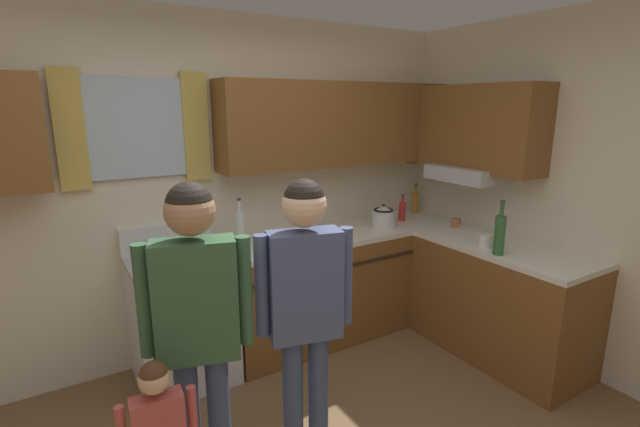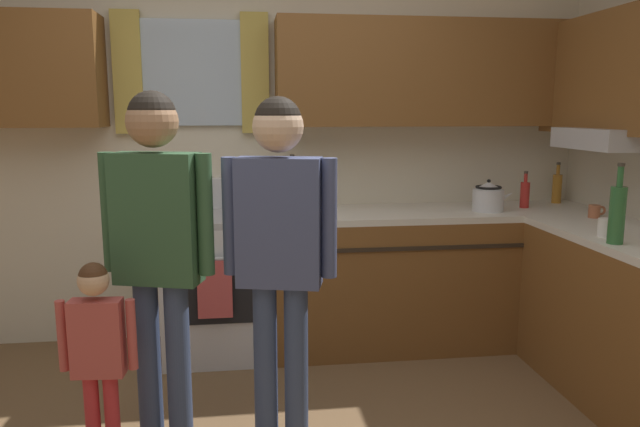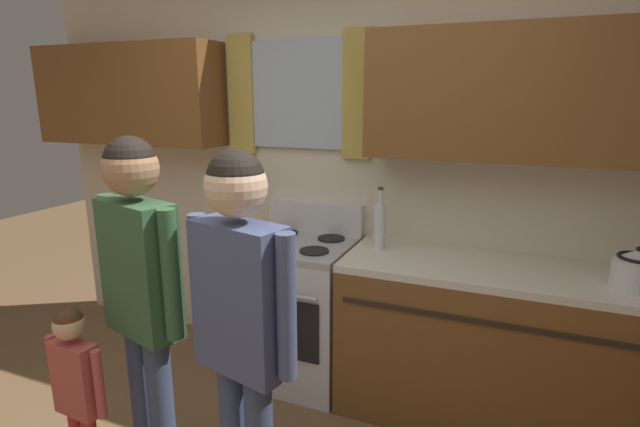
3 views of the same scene
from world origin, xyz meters
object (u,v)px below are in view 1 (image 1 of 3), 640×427
adult_in_plaid (305,296)px  bottle_wine_green (500,234)px  stove_oven (182,317)px  adult_holding_child (197,313)px  cup_terracotta (456,222)px  bottle_oil_amber (415,202)px  bottle_tall_clear (240,228)px  stovetop_kettle (384,217)px  bottle_sauce_red (402,211)px  mug_ceramic_white (485,241)px

adult_in_plaid → bottle_wine_green: bearing=3.9°
stove_oven → adult_holding_child: adult_holding_child is taller
cup_terracotta → bottle_oil_amber: bearing=83.0°
cup_terracotta → adult_holding_child: bearing=-163.9°
bottle_tall_clear → adult_holding_child: bearing=-120.0°
stovetop_kettle → adult_holding_child: bearing=-151.9°
cup_terracotta → adult_holding_child: 2.59m
bottle_sauce_red → adult_in_plaid: (-1.72, -1.20, 0.01)m
stovetop_kettle → mug_ceramic_white: bearing=-71.4°
adult_holding_child → bottle_tall_clear: bearing=60.0°
stove_oven → adult_in_plaid: bearing=-74.8°
bottle_oil_amber → adult_in_plaid: 2.46m
mug_ceramic_white → adult_in_plaid: bearing=-171.0°
bottle_oil_amber → bottle_sauce_red: bearing=-152.2°
bottle_wine_green → bottle_oil_amber: bearing=72.8°
stove_oven → mug_ceramic_white: (2.03, -0.93, 0.48)m
adult_holding_child → bottle_sauce_red: bearing=26.8°
adult_in_plaid → stovetop_kettle: bearing=38.0°
bottle_tall_clear → adult_holding_child: adult_holding_child is taller
bottle_tall_clear → adult_in_plaid: (-0.16, -1.26, -0.03)m
bottle_sauce_red → cup_terracotta: bearing=-58.9°
bottle_sauce_red → bottle_tall_clear: bearing=177.9°
bottle_wine_green → adult_holding_child: adult_holding_child is taller
bottle_tall_clear → cup_terracotta: size_ratio=3.37×
bottle_tall_clear → stovetop_kettle: 1.27m
mug_ceramic_white → cup_terracotta: (0.26, 0.52, -0.01)m
bottle_oil_amber → adult_holding_child: size_ratio=0.18×
bottle_wine_green → adult_in_plaid: (-1.65, -0.11, -0.04)m
mug_ceramic_white → bottle_oil_amber: bearing=73.2°
cup_terracotta → stovetop_kettle: bearing=149.5°
bottle_wine_green → adult_holding_child: (-2.17, -0.04, -0.03)m
bottle_oil_amber → bottle_tall_clear: size_ratio=0.78×
bottle_tall_clear → bottle_sauce_red: bearing=-2.1°
cup_terracotta → adult_holding_child: adult_holding_child is taller
bottle_tall_clear → bottle_oil_amber: bearing=3.5°
stove_oven → adult_holding_child: size_ratio=0.68×
bottle_oil_amber → stove_oven: bearing=-175.8°
adult_holding_child → adult_in_plaid: bearing=-7.9°
stovetop_kettle → stove_oven: bearing=177.1°
mug_ceramic_white → stovetop_kettle: bearing=108.6°
mug_ceramic_white → stove_oven: bearing=155.4°
bottle_sauce_red → bottle_wine_green: size_ratio=0.62×
bottle_wine_green → stovetop_kettle: bearing=102.7°
adult_holding_child → adult_in_plaid: (0.52, -0.07, -0.01)m
bottle_oil_amber → adult_in_plaid: size_ratio=0.18×
stove_oven → bottle_wine_green: bearing=-28.9°
stove_oven → bottle_tall_clear: (0.49, 0.06, 0.57)m
bottle_oil_amber → cup_terracotta: (-0.07, -0.58, -0.07)m
bottle_tall_clear → mug_ceramic_white: 1.83m
stove_oven → bottle_wine_green: (1.97, -1.09, 0.58)m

